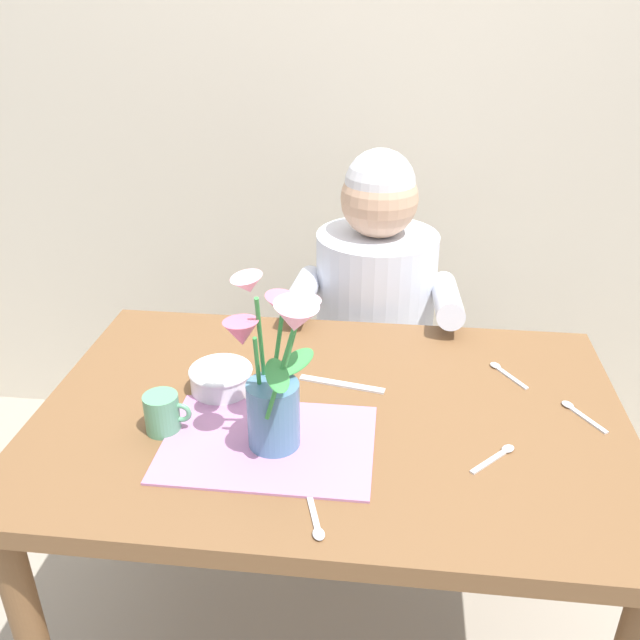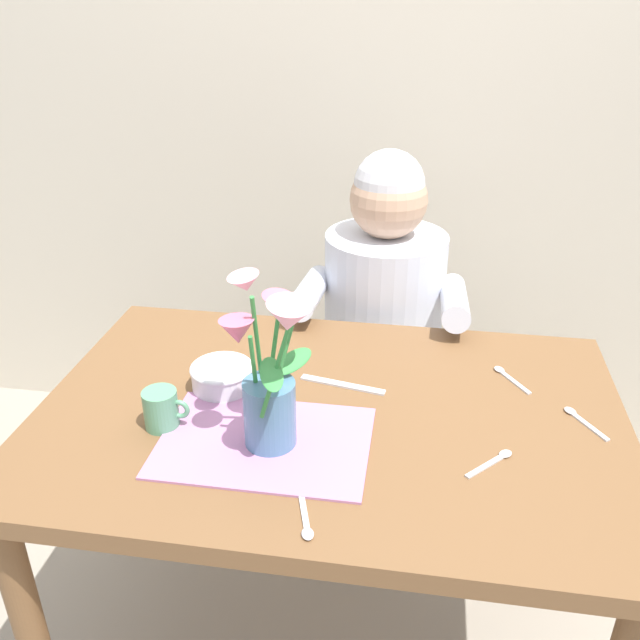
{
  "view_description": "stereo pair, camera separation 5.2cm",
  "coord_description": "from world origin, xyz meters",
  "px_view_note": "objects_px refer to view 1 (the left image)",
  "views": [
    {
      "loc": [
        0.11,
        -1.14,
        1.53
      ],
      "look_at": [
        -0.03,
        0.05,
        0.92
      ],
      "focal_mm": 37.84,
      "sensor_mm": 36.0,
      "label": 1
    },
    {
      "loc": [
        0.16,
        -1.13,
        1.53
      ],
      "look_at": [
        -0.03,
        0.05,
        0.92
      ],
      "focal_mm": 37.84,
      "sensor_mm": 36.0,
      "label": 2
    }
  ],
  "objects_px": {
    "ceramic_bowl": "(221,378)",
    "dinner_knife": "(342,384)",
    "ceramic_mug": "(163,413)",
    "seated_person": "(373,342)",
    "flower_vase": "(275,377)"
  },
  "relations": [
    {
      "from": "seated_person",
      "to": "dinner_knife",
      "type": "relative_size",
      "value": 5.97
    },
    {
      "from": "flower_vase",
      "to": "dinner_knife",
      "type": "xyz_separation_m",
      "value": [
        0.1,
        0.23,
        -0.15
      ]
    },
    {
      "from": "ceramic_bowl",
      "to": "ceramic_mug",
      "type": "height_order",
      "value": "ceramic_mug"
    },
    {
      "from": "ceramic_bowl",
      "to": "seated_person",
      "type": "bearing_deg",
      "value": 61.8
    },
    {
      "from": "flower_vase",
      "to": "dinner_knife",
      "type": "height_order",
      "value": "flower_vase"
    },
    {
      "from": "flower_vase",
      "to": "ceramic_bowl",
      "type": "bearing_deg",
      "value": 130.03
    },
    {
      "from": "dinner_knife",
      "to": "seated_person",
      "type": "bearing_deg",
      "value": 95.45
    },
    {
      "from": "seated_person",
      "to": "ceramic_mug",
      "type": "distance_m",
      "value": 0.85
    },
    {
      "from": "seated_person",
      "to": "ceramic_bowl",
      "type": "bearing_deg",
      "value": -115.63
    },
    {
      "from": "ceramic_bowl",
      "to": "dinner_knife",
      "type": "distance_m",
      "value": 0.26
    },
    {
      "from": "dinner_knife",
      "to": "flower_vase",
      "type": "bearing_deg",
      "value": -102.87
    },
    {
      "from": "seated_person",
      "to": "ceramic_bowl",
      "type": "xyz_separation_m",
      "value": [
        -0.31,
        -0.57,
        0.21
      ]
    },
    {
      "from": "dinner_knife",
      "to": "ceramic_mug",
      "type": "relative_size",
      "value": 2.04
    },
    {
      "from": "dinner_knife",
      "to": "ceramic_mug",
      "type": "bearing_deg",
      "value": -137.46
    },
    {
      "from": "seated_person",
      "to": "ceramic_mug",
      "type": "xyz_separation_m",
      "value": [
        -0.38,
        -0.72,
        0.22
      ]
    }
  ]
}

